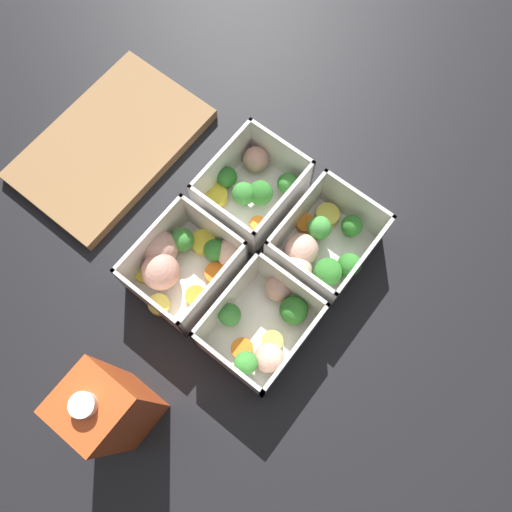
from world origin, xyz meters
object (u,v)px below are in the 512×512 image
at_px(container_near_right, 320,248).
at_px(container_far_left, 182,262).
at_px(container_near_left, 264,326).
at_px(juice_carton, 116,411).
at_px(container_far_right, 252,187).

distance_m(container_near_right, container_far_left, 0.19).
bearing_deg(container_far_left, container_near_right, -46.14).
distance_m(container_near_left, juice_carton, 0.21).
height_order(container_near_right, juice_carton, juice_carton).
bearing_deg(juice_carton, container_near_left, -18.82).
distance_m(container_near_right, container_far_right, 0.13).
bearing_deg(container_near_right, container_far_left, 133.86).
relative_size(container_near_right, container_far_left, 0.92).
bearing_deg(container_near_left, container_near_right, 2.24).
distance_m(container_far_right, juice_carton, 0.34).
relative_size(container_near_right, container_far_right, 1.09).
distance_m(container_near_left, container_near_right, 0.13).
height_order(container_far_left, juice_carton, juice_carton).
relative_size(container_far_left, container_far_right, 1.18).
bearing_deg(container_far_right, container_near_left, -137.28).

